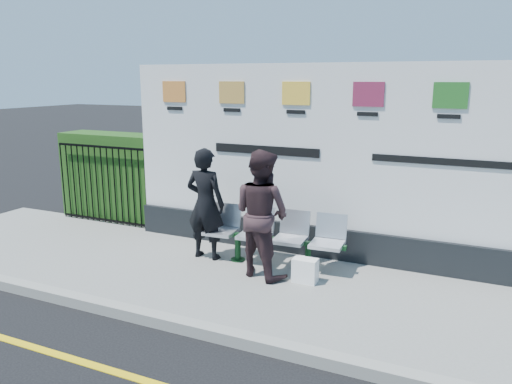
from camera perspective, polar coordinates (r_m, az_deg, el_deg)
pavement at (r=6.95m, az=5.26°, el=-11.27°), size 14.00×3.00×0.12m
kerb at (r=5.70m, az=-0.00°, el=-16.87°), size 14.00×0.18×0.14m
billboard at (r=7.65m, az=12.39°, el=1.47°), size 8.00×0.30×3.00m
hedge at (r=10.41m, az=-15.52°, el=1.77°), size 2.35×0.70×1.70m
railing at (r=10.10m, az=-17.13°, el=0.87°), size 2.05×0.06×1.54m
bench at (r=7.60m, az=1.83°, el=-6.69°), size 2.18×0.69×0.46m
woman_left at (r=7.76m, az=-5.80°, el=-1.35°), size 0.64×0.42×1.75m
woman_right at (r=7.04m, az=0.64°, el=-2.47°), size 1.06×0.94×1.82m
handbag_brown at (r=7.59m, az=-0.16°, el=-4.09°), size 0.27×0.15×0.20m
carrier_bag_white at (r=7.04m, az=5.63°, el=-8.90°), size 0.34×0.20×0.34m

